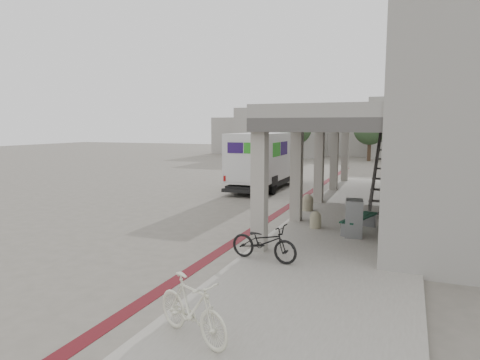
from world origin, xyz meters
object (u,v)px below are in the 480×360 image
at_px(bicycle_cream, 192,308).
at_px(bicycle_black, 264,242).
at_px(utility_cabinet, 354,218).
at_px(fedex_truck, 265,159).
at_px(bench, 359,221).

bearing_deg(bicycle_cream, bicycle_black, 28.09).
height_order(utility_cabinet, bicycle_cream, utility_cabinet).
distance_m(fedex_truck, bicycle_cream, 17.43).
relative_size(utility_cabinet, bicycle_black, 0.63).
xyz_separation_m(bench, utility_cabinet, (-0.09, -0.67, 0.22)).
bearing_deg(bench, bicycle_black, -99.79).
relative_size(bicycle_black, bicycle_cream, 1.06).
xyz_separation_m(fedex_truck, bicycle_black, (4.18, -12.62, -1.05)).
relative_size(fedex_truck, utility_cabinet, 6.42).
bearing_deg(utility_cabinet, fedex_truck, 115.15).
height_order(bicycle_black, bicycle_cream, bicycle_cream).
bearing_deg(fedex_truck, utility_cabinet, -58.06).
distance_m(fedex_truck, bench, 10.67).
bearing_deg(utility_cabinet, bench, 75.11).
height_order(bench, utility_cabinet, utility_cabinet).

